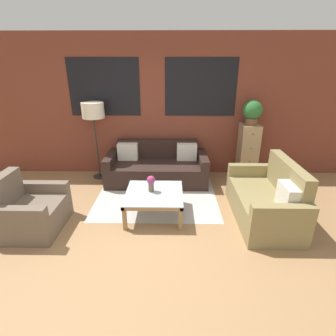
# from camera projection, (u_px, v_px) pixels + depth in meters

# --- Properties ---
(ground_plane) EXTENTS (16.00, 16.00, 0.00)m
(ground_plane) POSITION_uv_depth(u_px,v_px,m) (143.00, 240.00, 3.59)
(ground_plane) COLOR #9E754C
(wall_back_brick) EXTENTS (8.40, 0.09, 2.80)m
(wall_back_brick) POSITION_uv_depth(u_px,v_px,m) (153.00, 107.00, 5.32)
(wall_back_brick) COLOR brown
(wall_back_brick) RESTS_ON ground_plane
(rug) EXTENTS (2.13, 1.67, 0.00)m
(rug) POSITION_uv_depth(u_px,v_px,m) (157.00, 197.00, 4.72)
(rug) COLOR #BCB7B2
(rug) RESTS_ON ground_plane
(couch_dark) EXTENTS (1.98, 0.88, 0.78)m
(couch_dark) POSITION_uv_depth(u_px,v_px,m) (157.00, 168.00, 5.29)
(couch_dark) COLOR black
(couch_dark) RESTS_ON ground_plane
(settee_vintage) EXTENTS (0.80, 1.54, 0.92)m
(settee_vintage) POSITION_uv_depth(u_px,v_px,m) (266.00, 201.00, 3.98)
(settee_vintage) COLOR olive
(settee_vintage) RESTS_ON ground_plane
(armchair_corner) EXTENTS (0.80, 0.90, 0.84)m
(armchair_corner) POSITION_uv_depth(u_px,v_px,m) (30.00, 211.00, 3.75)
(armchair_corner) COLOR #6B5B4C
(armchair_corner) RESTS_ON ground_plane
(coffee_table) EXTENTS (0.88, 0.88, 0.39)m
(coffee_table) POSITION_uv_depth(u_px,v_px,m) (154.00, 196.00, 4.06)
(coffee_table) COLOR silver
(coffee_table) RESTS_ON ground_plane
(floor_lamp) EXTENTS (0.43, 0.43, 1.55)m
(floor_lamp) POSITION_uv_depth(u_px,v_px,m) (93.00, 113.00, 5.05)
(floor_lamp) COLOR #2D2D2D
(floor_lamp) RESTS_ON ground_plane
(drawer_cabinet) EXTENTS (0.36, 0.43, 1.12)m
(drawer_cabinet) POSITION_uv_depth(u_px,v_px,m) (248.00, 152.00, 5.35)
(drawer_cabinet) COLOR tan
(drawer_cabinet) RESTS_ON ground_plane
(potted_plant) EXTENTS (0.37, 0.37, 0.47)m
(potted_plant) POSITION_uv_depth(u_px,v_px,m) (252.00, 111.00, 5.04)
(potted_plant) COLOR brown
(potted_plant) RESTS_ON drawer_cabinet
(flower_vase) EXTENTS (0.13, 0.13, 0.26)m
(flower_vase) POSITION_uv_depth(u_px,v_px,m) (151.00, 182.00, 4.02)
(flower_vase) COLOR brown
(flower_vase) RESTS_ON coffee_table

